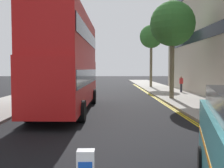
# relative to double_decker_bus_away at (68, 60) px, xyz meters

# --- Properties ---
(sidewalk_right) EXTENTS (4.00, 80.00, 0.14)m
(sidewalk_right) POSITION_rel_double_decker_bus_away_xyz_m (8.57, 1.54, -2.96)
(sidewalk_right) COLOR #9E9991
(sidewalk_right) RESTS_ON ground
(sidewalk_left) EXTENTS (4.00, 80.00, 0.14)m
(sidewalk_left) POSITION_rel_double_decker_bus_away_xyz_m (-4.43, 1.54, -2.96)
(sidewalk_left) COLOR #9E9991
(sidewalk_left) RESTS_ON ground
(kerb_line_outer) EXTENTS (0.10, 56.00, 0.01)m
(kerb_line_outer) POSITION_rel_double_decker_bus_away_xyz_m (6.47, -0.46, -3.03)
(kerb_line_outer) COLOR yellow
(kerb_line_outer) RESTS_ON ground
(kerb_line_inner) EXTENTS (0.10, 56.00, 0.01)m
(kerb_line_inner) POSITION_rel_double_decker_bus_away_xyz_m (6.31, -0.46, -3.03)
(kerb_line_inner) COLOR yellow
(kerb_line_inner) RESTS_ON ground
(double_decker_bus_away) EXTENTS (2.97, 10.86, 5.64)m
(double_decker_bus_away) POSITION_rel_double_decker_bus_away_xyz_m (0.00, 0.00, 0.00)
(double_decker_bus_away) COLOR red
(double_decker_bus_away) RESTS_ON ground
(pedestrian_far) EXTENTS (0.34, 0.22, 1.62)m
(pedestrian_far) POSITION_rel_double_decker_bus_away_xyz_m (9.75, 11.26, -2.04)
(pedestrian_far) COLOR #2D2D38
(pedestrian_far) RESTS_ON sidewalk_right
(street_tree_near) EXTENTS (3.03, 3.03, 8.11)m
(street_tree_near) POSITION_rel_double_decker_bus_away_xyz_m (7.96, 19.58, 3.62)
(street_tree_near) COLOR #6B6047
(street_tree_near) RESTS_ON sidewalk_right
(street_tree_far) EXTENTS (3.56, 3.56, 7.70)m
(street_tree_far) POSITION_rel_double_decker_bus_away_xyz_m (7.45, 5.61, 2.99)
(street_tree_far) COLOR #6B6047
(street_tree_far) RESTS_ON sidewalk_right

